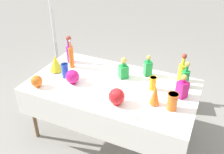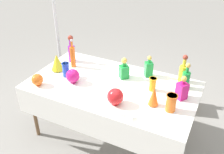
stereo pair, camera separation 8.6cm
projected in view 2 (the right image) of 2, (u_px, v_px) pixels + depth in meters
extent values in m
plane|color=gray|center=(112.00, 134.00, 3.23)|extent=(40.00, 40.00, 0.00)
cube|color=white|center=(112.00, 86.00, 2.84)|extent=(1.89, 1.05, 0.03)
cube|color=white|center=(89.00, 124.00, 2.51)|extent=(1.89, 0.01, 0.33)
cylinder|color=brown|center=(34.00, 112.00, 3.03)|extent=(0.04, 0.04, 0.73)
cylinder|color=brown|center=(73.00, 79.00, 3.69)|extent=(0.04, 0.04, 0.73)
cylinder|color=brown|center=(190.00, 111.00, 3.04)|extent=(0.04, 0.04, 0.73)
cylinder|color=orange|center=(73.00, 57.00, 3.13)|extent=(0.06, 0.06, 0.26)
cylinder|color=orange|center=(72.00, 44.00, 3.04)|extent=(0.03, 0.03, 0.08)
sphere|color=#B2B2B7|center=(71.00, 40.00, 3.01)|extent=(0.03, 0.03, 0.03)
cylinder|color=#198C38|center=(185.00, 80.00, 2.72)|extent=(0.09, 0.09, 0.20)
cylinder|color=#198C38|center=(187.00, 70.00, 2.66)|extent=(0.03, 0.03, 0.07)
sphere|color=gold|center=(188.00, 65.00, 2.63)|extent=(0.05, 0.05, 0.05)
cylinder|color=yellow|center=(183.00, 74.00, 2.84)|extent=(0.09, 0.09, 0.20)
cylinder|color=yellow|center=(184.00, 63.00, 2.76)|extent=(0.04, 0.04, 0.09)
sphere|color=maroon|center=(185.00, 57.00, 2.73)|extent=(0.06, 0.06, 0.06)
cylinder|color=purple|center=(72.00, 54.00, 3.27)|extent=(0.09, 0.09, 0.21)
cylinder|color=purple|center=(71.00, 43.00, 3.19)|extent=(0.05, 0.05, 0.10)
sphere|color=maroon|center=(70.00, 38.00, 3.16)|extent=(0.07, 0.07, 0.07)
cube|color=#C61972|center=(182.00, 91.00, 2.56)|extent=(0.14, 0.14, 0.18)
cylinder|color=#C61972|center=(183.00, 82.00, 2.51)|extent=(0.04, 0.04, 0.04)
sphere|color=gold|center=(184.00, 79.00, 2.49)|extent=(0.06, 0.06, 0.06)
cube|color=#198C38|center=(124.00, 72.00, 2.92)|extent=(0.14, 0.14, 0.16)
cylinder|color=#198C38|center=(124.00, 64.00, 2.87)|extent=(0.04, 0.04, 0.05)
sphere|color=gold|center=(124.00, 61.00, 2.85)|extent=(0.07, 0.07, 0.07)
cube|color=#198C38|center=(149.00, 69.00, 2.95)|extent=(0.12, 0.12, 0.18)
cylinder|color=#198C38|center=(149.00, 61.00, 2.90)|extent=(0.03, 0.03, 0.05)
sphere|color=gold|center=(150.00, 58.00, 2.88)|extent=(0.05, 0.05, 0.05)
cylinder|color=blue|center=(66.00, 70.00, 2.95)|extent=(0.08, 0.08, 0.18)
cylinder|color=blue|center=(65.00, 64.00, 2.90)|extent=(0.09, 0.09, 0.01)
cylinder|color=orange|center=(171.00, 103.00, 2.39)|extent=(0.10, 0.10, 0.18)
cylinder|color=orange|center=(172.00, 96.00, 2.35)|extent=(0.11, 0.11, 0.01)
cylinder|color=orange|center=(153.00, 84.00, 2.70)|extent=(0.07, 0.07, 0.15)
cylinder|color=orange|center=(153.00, 79.00, 2.66)|extent=(0.08, 0.08, 0.01)
cylinder|color=orange|center=(153.00, 104.00, 2.51)|extent=(0.06, 0.06, 0.01)
cone|color=orange|center=(154.00, 96.00, 2.45)|extent=(0.10, 0.10, 0.20)
cylinder|color=yellow|center=(58.00, 69.00, 3.12)|extent=(0.08, 0.08, 0.01)
cone|color=yellow|center=(57.00, 62.00, 3.07)|extent=(0.16, 0.16, 0.20)
cylinder|color=orange|center=(38.00, 85.00, 2.82)|extent=(0.06, 0.06, 0.01)
sphere|color=orange|center=(37.00, 80.00, 2.78)|extent=(0.13, 0.13, 0.13)
cylinder|color=#C61972|center=(73.00, 82.00, 2.87)|extent=(0.07, 0.07, 0.01)
sphere|color=#C61972|center=(73.00, 76.00, 2.83)|extent=(0.16, 0.16, 0.16)
cylinder|color=red|center=(115.00, 103.00, 2.52)|extent=(0.08, 0.08, 0.01)
sphere|color=red|center=(115.00, 96.00, 2.48)|extent=(0.17, 0.17, 0.17)
cube|color=white|center=(118.00, 113.00, 2.37)|extent=(0.05, 0.02, 0.03)
cube|color=white|center=(135.00, 120.00, 2.28)|extent=(0.05, 0.03, 0.05)
cube|color=white|center=(124.00, 116.00, 2.32)|extent=(0.05, 0.02, 0.04)
cube|color=tan|center=(172.00, 97.00, 3.65)|extent=(0.58, 0.45, 0.31)
cube|color=tan|center=(175.00, 83.00, 3.62)|extent=(0.46, 0.19, 0.09)
cylinder|color=silver|center=(55.00, 11.00, 3.56)|extent=(0.04, 0.04, 2.52)
cylinder|color=#333338|center=(63.00, 84.00, 4.20)|extent=(0.18, 0.18, 0.04)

